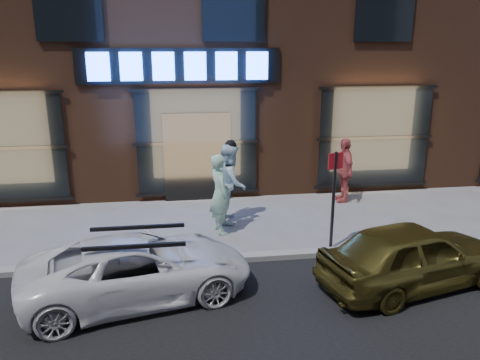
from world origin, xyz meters
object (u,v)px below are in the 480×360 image
object	(u,v)px
man_cap	(231,183)
passerby	(344,170)
gold_sedan	(414,255)
sign_post	(334,191)
man_bowtie	(220,194)
white_suv	(138,268)

from	to	relation	value
man_cap	passerby	world-z (taller)	man_cap
gold_sedan	sign_post	bearing A→B (deg)	13.69
man_bowtie	gold_sedan	world-z (taller)	man_bowtie
white_suv	sign_post	size ratio (longest dim) A/B	1.83
man_bowtie	passerby	size ratio (longest dim) A/B	1.05
man_bowtie	white_suv	world-z (taller)	man_bowtie
man_cap	gold_sedan	bearing A→B (deg)	-134.18
man_cap	sign_post	xyz separation A→B (m)	(1.88, -1.93, 0.31)
gold_sedan	sign_post	world-z (taller)	sign_post
passerby	man_bowtie	bearing A→B (deg)	-64.25
man_bowtie	white_suv	xyz separation A→B (m)	(-1.63, -2.65, -0.38)
man_bowtie	passerby	xyz separation A→B (m)	(3.54, 1.73, -0.04)
sign_post	man_bowtie	bearing A→B (deg)	136.72
man_bowtie	white_suv	bearing A→B (deg)	133.34
man_cap	white_suv	bearing A→B (deg)	158.00
man_cap	gold_sedan	xyz separation A→B (m)	(2.79, -3.65, -0.36)
gold_sedan	man_cap	bearing A→B (deg)	23.33
white_suv	gold_sedan	size ratio (longest dim) A/B	1.10
white_suv	gold_sedan	world-z (taller)	gold_sedan
gold_sedan	passerby	bearing A→B (deg)	-19.08
man_bowtie	man_cap	world-z (taller)	man_cap
man_bowtie	man_cap	xyz separation A→B (m)	(0.34, 0.72, 0.04)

